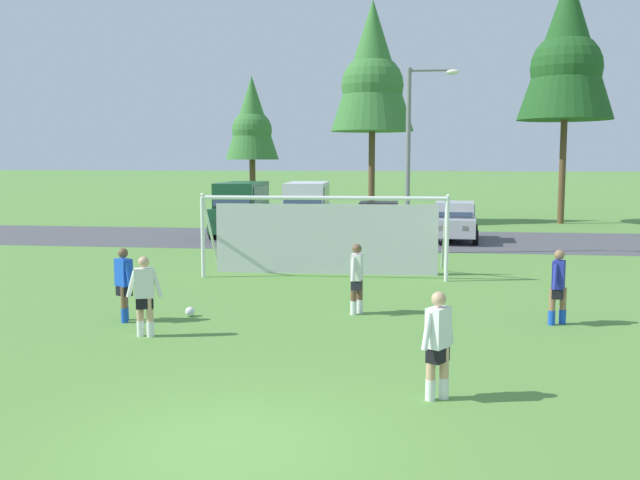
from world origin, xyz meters
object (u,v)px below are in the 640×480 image
(player_defender_far, at_px, (438,346))
(parked_car_slot_center_left, at_px, (379,221))
(player_winger_right, at_px, (357,279))
(player_midfield_center, at_px, (124,285))
(parked_car_slot_left, at_px, (307,208))
(street_lamp, at_px, (413,158))
(soccer_ball, at_px, (190,312))
(player_winger_left, at_px, (145,296))
(parked_car_slot_far_left, at_px, (242,208))
(player_striker_near, at_px, (558,287))
(parked_car_slot_center, at_px, (455,221))
(soccer_goal, at_px, (325,234))

(player_defender_far, distance_m, parked_car_slot_center_left, 20.73)
(player_winger_right, bearing_deg, player_midfield_center, -163.75)
(parked_car_slot_left, relative_size, street_lamp, 0.70)
(soccer_ball, relative_size, player_winger_left, 0.13)
(player_defender_far, bearing_deg, street_lamp, 91.75)
(parked_car_slot_far_left, xyz_separation_m, parked_car_slot_left, (3.03, 0.29, 0.00))
(player_striker_near, relative_size, parked_car_slot_center, 0.38)
(soccer_goal, distance_m, player_midfield_center, 7.81)
(player_winger_left, distance_m, parked_car_slot_center_left, 17.97)
(parked_car_slot_left, bearing_deg, soccer_ball, -90.22)
(parked_car_slot_left, bearing_deg, soccer_goal, -78.28)
(soccer_ball, height_order, player_striker_near, player_striker_near)
(parked_car_slot_left, relative_size, parked_car_slot_center_left, 1.15)
(player_defender_far, relative_size, parked_car_slot_left, 0.33)
(parked_car_slot_center_left, distance_m, street_lamp, 4.98)
(soccer_goal, distance_m, street_lamp, 6.55)
(soccer_goal, height_order, player_midfield_center, soccer_goal)
(player_winger_right, relative_size, parked_car_slot_far_left, 0.34)
(soccer_goal, bearing_deg, player_midfield_center, -117.42)
(parked_car_slot_far_left, bearing_deg, parked_car_slot_center_left, -10.17)
(player_winger_left, relative_size, player_winger_right, 1.00)
(player_striker_near, bearing_deg, soccer_ball, -177.89)
(parked_car_slot_center_left, bearing_deg, player_striker_near, -72.95)
(player_midfield_center, bearing_deg, parked_car_slot_far_left, 95.51)
(player_winger_left, bearing_deg, parked_car_slot_center_left, 77.86)
(soccer_ball, relative_size, parked_car_slot_center, 0.05)
(soccer_goal, distance_m, player_striker_near, 8.36)
(parked_car_slot_center, relative_size, street_lamp, 0.62)
(parked_car_slot_far_left, xyz_separation_m, street_lamp, (7.91, -5.04, 2.28))
(player_striker_near, bearing_deg, parked_car_slot_center, 95.03)
(soccer_ball, bearing_deg, player_winger_left, -99.22)
(soccer_ball, xyz_separation_m, player_winger_right, (3.76, 0.79, 0.71))
(player_striker_near, height_order, parked_car_slot_left, parked_car_slot_left)
(player_striker_near, xyz_separation_m, player_midfield_center, (-9.45, -0.98, 0.00))
(player_striker_near, height_order, street_lamp, street_lamp)
(player_midfield_center, bearing_deg, player_striker_near, 5.93)
(parked_car_slot_center, bearing_deg, parked_car_slot_left, 172.70)
(soccer_ball, relative_size, parked_car_slot_center_left, 0.05)
(player_winger_right, distance_m, parked_car_slot_center_left, 14.87)
(soccer_goal, xyz_separation_m, player_winger_left, (-2.63, -8.16, -0.47))
(player_striker_near, bearing_deg, street_lamp, 105.75)
(soccer_ball, bearing_deg, parked_car_slot_center_left, 77.51)
(parked_car_slot_left, distance_m, parked_car_slot_center, 6.78)
(player_defender_far, relative_size, parked_car_slot_center, 0.38)
(player_striker_near, xyz_separation_m, parked_car_slot_center_left, (-4.71, 15.35, 0.05))
(parked_car_slot_center_left, bearing_deg, soccer_goal, -96.98)
(soccer_goal, relative_size, street_lamp, 1.07)
(parked_car_slot_far_left, distance_m, parked_car_slot_left, 3.04)
(parked_car_slot_far_left, distance_m, parked_car_slot_center, 9.76)
(parked_car_slot_center, bearing_deg, parked_car_slot_center_left, -170.00)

